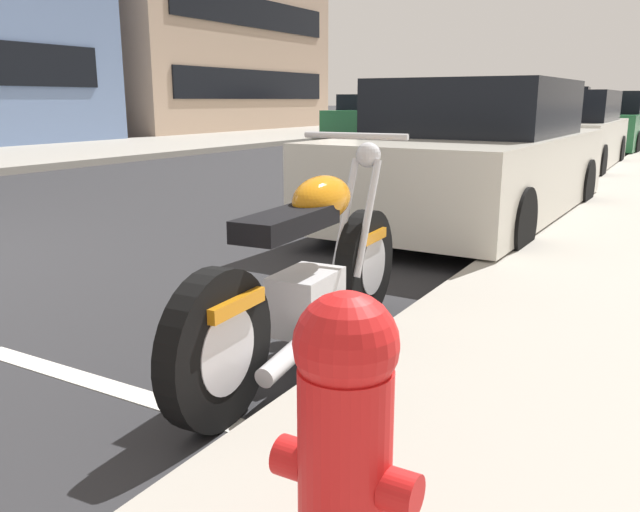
% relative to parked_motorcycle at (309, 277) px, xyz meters
% --- Properties ---
extents(sidewalk_far_curb, '(120.00, 5.00, 0.14)m').
position_rel_parked_motorcycle_xyz_m(sidewalk_far_curb, '(11.22, 11.45, -0.37)').
color(sidewalk_far_curb, gray).
rests_on(sidewalk_far_curb, ground).
extents(parking_stall_stripe, '(0.12, 2.20, 0.01)m').
position_rel_parked_motorcycle_xyz_m(parking_stall_stripe, '(-0.78, 0.42, -0.43)').
color(parking_stall_stripe, silver).
rests_on(parking_stall_stripe, ground).
extents(parked_motorcycle, '(2.21, 0.62, 1.13)m').
position_rel_parked_motorcycle_xyz_m(parked_motorcycle, '(0.00, 0.00, 0.00)').
color(parked_motorcycle, black).
rests_on(parked_motorcycle, ground).
extents(parked_car_across_street, '(4.48, 2.02, 1.51)m').
position_rel_parked_motorcycle_xyz_m(parked_car_across_street, '(4.15, 0.44, 0.26)').
color(parked_car_across_street, beige).
rests_on(parked_car_across_street, ground).
extents(parked_car_mid_block, '(4.47, 1.89, 1.47)m').
position_rel_parked_motorcycle_xyz_m(parked_car_mid_block, '(9.99, 0.59, 0.26)').
color(parked_car_mid_block, beige).
rests_on(parked_car_mid_block, ground).
extents(parked_car_second_in_row, '(4.63, 1.99, 1.51)m').
position_rel_parked_motorcycle_xyz_m(parked_car_second_in_row, '(15.46, 0.43, 0.27)').
color(parked_car_second_in_row, '#236638').
rests_on(parked_car_second_in_row, ground).
extents(parked_car_at_intersection, '(4.56, 1.79, 1.44)m').
position_rel_parked_motorcycle_xyz_m(parked_car_at_intersection, '(21.06, 0.60, 0.24)').
color(parked_car_at_intersection, '#4C515B').
rests_on(parked_car_at_intersection, ground).
extents(parked_car_far_down_curb, '(4.59, 1.80, 1.38)m').
position_rel_parked_motorcycle_xyz_m(parked_car_far_down_curb, '(26.01, 0.54, 0.22)').
color(parked_car_far_down_curb, navy).
rests_on(parked_car_far_down_curb, ground).
extents(crossing_truck, '(2.35, 4.96, 1.89)m').
position_rel_parked_motorcycle_xyz_m(crossing_truck, '(29.90, 4.81, 0.54)').
color(crossing_truck, maroon).
rests_on(crossing_truck, ground).
extents(car_opposite_curb, '(4.29, 2.04, 1.48)m').
position_rel_parked_motorcycle_xyz_m(car_opposite_curb, '(17.79, 8.28, 0.25)').
color(car_opposite_curb, '#236638').
rests_on(car_opposite_curb, ground).
extents(fire_hydrant, '(0.24, 0.36, 0.76)m').
position_rel_parked_motorcycle_xyz_m(fire_hydrant, '(-1.51, -1.01, 0.11)').
color(fire_hydrant, red).
rests_on(fire_hydrant, sidewalk_near_curb).
extents(townhouse_near_left, '(11.42, 9.32, 8.57)m').
position_rel_parked_motorcycle_xyz_m(townhouse_near_left, '(18.82, 18.37, 3.85)').
color(townhouse_near_left, tan).
rests_on(townhouse_near_left, ground).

